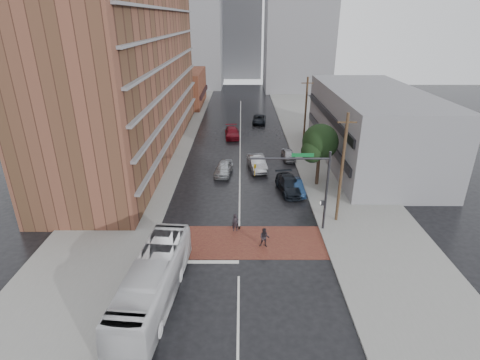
{
  "coord_description": "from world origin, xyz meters",
  "views": [
    {
      "loc": [
        0.18,
        -25.8,
        16.99
      ],
      "look_at": [
        0.05,
        5.29,
        3.5
      ],
      "focal_mm": 28.0,
      "sensor_mm": 36.0,
      "label": 1
    }
  ],
  "objects_px": {
    "car_travel_b": "(257,163)",
    "car_parked_mid": "(290,185)",
    "transit_bus": "(153,282)",
    "suv_travel": "(259,119)",
    "car_travel_c": "(232,133)",
    "car_travel_a": "(224,168)",
    "car_parked_far": "(288,155)",
    "pedestrian_b": "(264,238)",
    "car_parked_near": "(295,187)",
    "pedestrian_a": "(235,223)"
  },
  "relations": [
    {
      "from": "car_parked_near",
      "to": "car_parked_far",
      "type": "relative_size",
      "value": 1.1
    },
    {
      "from": "car_travel_a",
      "to": "suv_travel",
      "type": "height_order",
      "value": "car_travel_a"
    },
    {
      "from": "transit_bus",
      "to": "car_travel_b",
      "type": "distance_m",
      "value": 24.42
    },
    {
      "from": "transit_bus",
      "to": "pedestrian_a",
      "type": "relative_size",
      "value": 6.73
    },
    {
      "from": "car_travel_c",
      "to": "car_parked_mid",
      "type": "bearing_deg",
      "value": -75.77
    },
    {
      "from": "pedestrian_b",
      "to": "car_parked_mid",
      "type": "height_order",
      "value": "pedestrian_b"
    },
    {
      "from": "suv_travel",
      "to": "car_parked_near",
      "type": "bearing_deg",
      "value": -80.62
    },
    {
      "from": "transit_bus",
      "to": "suv_travel",
      "type": "xyz_separation_m",
      "value": [
        8.72,
        45.17,
        -0.85
      ]
    },
    {
      "from": "car_travel_b",
      "to": "car_travel_c",
      "type": "relative_size",
      "value": 0.98
    },
    {
      "from": "car_travel_a",
      "to": "pedestrian_b",
      "type": "bearing_deg",
      "value": -67.69
    },
    {
      "from": "pedestrian_a",
      "to": "car_parked_far",
      "type": "bearing_deg",
      "value": 64.96
    },
    {
      "from": "car_travel_a",
      "to": "suv_travel",
      "type": "relative_size",
      "value": 0.93
    },
    {
      "from": "car_parked_mid",
      "to": "suv_travel",
      "type": "bearing_deg",
      "value": 84.8
    },
    {
      "from": "transit_bus",
      "to": "pedestrian_b",
      "type": "xyz_separation_m",
      "value": [
        7.49,
        6.37,
        -0.7
      ]
    },
    {
      "from": "pedestrian_a",
      "to": "car_parked_mid",
      "type": "height_order",
      "value": "pedestrian_a"
    },
    {
      "from": "car_parked_mid",
      "to": "car_parked_far",
      "type": "bearing_deg",
      "value": 74.83
    },
    {
      "from": "car_travel_c",
      "to": "suv_travel",
      "type": "distance_m",
      "value": 9.71
    },
    {
      "from": "pedestrian_b",
      "to": "car_travel_c",
      "type": "bearing_deg",
      "value": 102.61
    },
    {
      "from": "pedestrian_b",
      "to": "car_travel_a",
      "type": "height_order",
      "value": "pedestrian_b"
    },
    {
      "from": "suv_travel",
      "to": "car_parked_far",
      "type": "relative_size",
      "value": 1.27
    },
    {
      "from": "pedestrian_b",
      "to": "transit_bus",
      "type": "bearing_deg",
      "value": -133.27
    },
    {
      "from": "transit_bus",
      "to": "car_travel_c",
      "type": "bearing_deg",
      "value": 88.4
    },
    {
      "from": "pedestrian_a",
      "to": "car_parked_far",
      "type": "height_order",
      "value": "pedestrian_a"
    },
    {
      "from": "car_travel_c",
      "to": "car_parked_mid",
      "type": "distance_m",
      "value": 20.82
    },
    {
      "from": "pedestrian_a",
      "to": "transit_bus",
      "type": "bearing_deg",
      "value": -124.88
    },
    {
      "from": "transit_bus",
      "to": "car_travel_a",
      "type": "height_order",
      "value": "transit_bus"
    },
    {
      "from": "car_travel_b",
      "to": "car_parked_mid",
      "type": "bearing_deg",
      "value": -72.11
    },
    {
      "from": "transit_bus",
      "to": "car_parked_far",
      "type": "relative_size",
      "value": 2.87
    },
    {
      "from": "car_travel_b",
      "to": "car_parked_mid",
      "type": "distance_m",
      "value": 7.16
    },
    {
      "from": "car_travel_a",
      "to": "car_parked_near",
      "type": "xyz_separation_m",
      "value": [
        7.72,
        -5.09,
        -0.07
      ]
    },
    {
      "from": "transit_bus",
      "to": "car_travel_c",
      "type": "distance_m",
      "value": 36.83
    },
    {
      "from": "transit_bus",
      "to": "suv_travel",
      "type": "distance_m",
      "value": 46.01
    },
    {
      "from": "car_travel_a",
      "to": "car_parked_mid",
      "type": "distance_m",
      "value": 8.64
    },
    {
      "from": "pedestrian_b",
      "to": "suv_travel",
      "type": "height_order",
      "value": "pedestrian_b"
    },
    {
      "from": "transit_bus",
      "to": "car_travel_a",
      "type": "relative_size",
      "value": 2.44
    },
    {
      "from": "transit_bus",
      "to": "car_parked_near",
      "type": "distance_m",
      "value": 20.03
    },
    {
      "from": "pedestrian_b",
      "to": "car_travel_a",
      "type": "distance_m",
      "value": 15.76
    },
    {
      "from": "car_travel_a",
      "to": "car_travel_c",
      "type": "distance_m",
      "value": 14.96
    },
    {
      "from": "pedestrian_a",
      "to": "pedestrian_b",
      "type": "xyz_separation_m",
      "value": [
        2.38,
        -2.42,
        0.02
      ]
    },
    {
      "from": "transit_bus",
      "to": "car_parked_mid",
      "type": "distance_m",
      "value": 19.96
    },
    {
      "from": "car_travel_c",
      "to": "car_travel_b",
      "type": "bearing_deg",
      "value": -80.06
    },
    {
      "from": "car_travel_b",
      "to": "car_parked_far",
      "type": "height_order",
      "value": "car_travel_b"
    },
    {
      "from": "car_travel_a",
      "to": "suv_travel",
      "type": "xyz_separation_m",
      "value": [
        5.17,
        23.54,
        -0.09
      ]
    },
    {
      "from": "transit_bus",
      "to": "car_travel_a",
      "type": "xyz_separation_m",
      "value": [
        3.55,
        21.63,
        -0.76
      ]
    },
    {
      "from": "pedestrian_b",
      "to": "car_travel_b",
      "type": "bearing_deg",
      "value": 96.26
    },
    {
      "from": "car_travel_a",
      "to": "pedestrian_a",
      "type": "bearing_deg",
      "value": -75.22
    },
    {
      "from": "car_parked_near",
      "to": "transit_bus",
      "type": "bearing_deg",
      "value": -129.06
    },
    {
      "from": "pedestrian_a",
      "to": "suv_travel",
      "type": "bearing_deg",
      "value": 79.65
    },
    {
      "from": "car_travel_b",
      "to": "car_parked_near",
      "type": "distance_m",
      "value": 7.66
    },
    {
      "from": "car_travel_b",
      "to": "suv_travel",
      "type": "relative_size",
      "value": 1.06
    }
  ]
}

